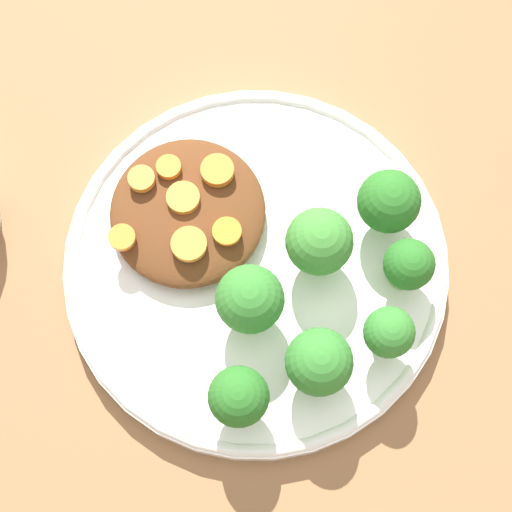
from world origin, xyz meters
The scene contains 17 objects.
ground_plane centered at (0.00, 0.00, 0.00)m, with size 4.00×4.00×0.00m, color #8C603D.
plate centered at (0.00, 0.00, 0.01)m, with size 0.28×0.28×0.02m.
stew_mound centered at (0.05, -0.03, 0.03)m, with size 0.11×0.12×0.02m, color #5B3319.
broccoli_floret_0 centered at (0.00, 0.04, 0.05)m, with size 0.05×0.05×0.06m.
broccoli_floret_1 centered at (-0.05, 0.07, 0.05)m, with size 0.05×0.05×0.06m.
broccoli_floret_2 centered at (-0.09, -0.04, 0.05)m, with size 0.04×0.04×0.06m.
broccoli_floret_3 centered at (-0.04, -0.01, 0.05)m, with size 0.05×0.05×0.06m.
broccoli_floret_4 centered at (-0.11, 0.00, 0.05)m, with size 0.04×0.04×0.05m.
broccoli_floret_5 centered at (-0.09, 0.05, 0.05)m, with size 0.03×0.03×0.05m.
broccoli_floret_6 centered at (0.00, 0.10, 0.05)m, with size 0.04×0.04×0.06m.
carrot_slice_0 centered at (0.05, 0.00, 0.04)m, with size 0.03×0.03×0.01m, color orange.
carrot_slice_1 centered at (0.06, -0.03, 0.04)m, with size 0.02×0.02×0.01m, color orange.
carrot_slice_2 centered at (0.03, -0.06, 0.04)m, with size 0.02×0.02×0.01m, color orange.
carrot_slice_3 centered at (0.02, -0.01, 0.04)m, with size 0.02×0.02×0.00m, color orange.
carrot_slice_4 centered at (0.09, 0.00, 0.04)m, with size 0.02×0.02×0.00m, color orange.
carrot_slice_5 centered at (0.09, -0.04, 0.04)m, with size 0.02×0.02×0.01m, color orange.
carrot_slice_6 centered at (0.07, -0.06, 0.04)m, with size 0.02×0.02×0.01m, color orange.
Camera 1 is at (-0.02, 0.18, 0.61)m, focal length 60.00 mm.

